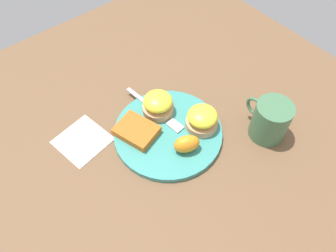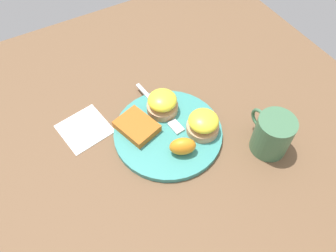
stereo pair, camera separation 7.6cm
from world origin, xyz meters
name	(u,v)px [view 1 (the left image)]	position (x,y,z in m)	size (l,w,h in m)	color
ground_plane	(168,134)	(0.00, 0.00, 0.00)	(1.10, 1.10, 0.00)	brown
plate	(168,133)	(0.00, 0.00, 0.01)	(0.26, 0.26, 0.01)	teal
sandwich_benedict_left	(202,119)	(-0.04, -0.07, 0.04)	(0.08, 0.08, 0.06)	tan
sandwich_benedict_right	(158,104)	(0.06, -0.02, 0.04)	(0.08, 0.08, 0.06)	tan
hashbrown_patty	(137,131)	(0.04, 0.06, 0.02)	(0.09, 0.07, 0.02)	#B6601F
orange_wedge	(185,145)	(-0.07, 0.00, 0.04)	(0.06, 0.04, 0.04)	orange
fork	(157,112)	(0.06, -0.01, 0.02)	(0.19, 0.04, 0.00)	silver
cup	(270,120)	(-0.15, -0.19, 0.05)	(0.12, 0.08, 0.10)	#42704C
napkin	(82,140)	(0.11, 0.17, 0.00)	(0.11, 0.11, 0.00)	white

